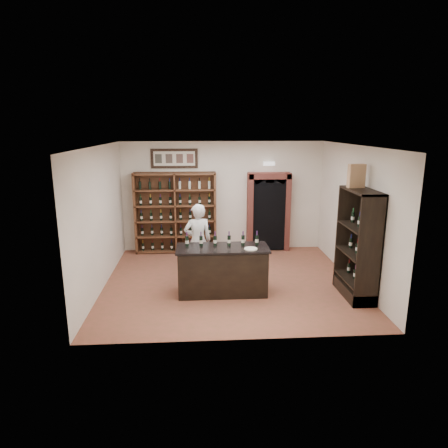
{
  "coord_description": "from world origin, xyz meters",
  "views": [
    {
      "loc": [
        -0.67,
        -8.35,
        3.4
      ],
      "look_at": [
        -0.11,
        0.3,
        1.26
      ],
      "focal_mm": 32.0,
      "sensor_mm": 36.0,
      "label": 1
    }
  ],
  "objects": [
    {
      "name": "wall_left",
      "position": [
        -2.75,
        0.0,
        1.5
      ],
      "size": [
        0.04,
        5.0,
        3.0
      ],
      "primitive_type": "cube",
      "color": "white",
      "rests_on": "ground"
    },
    {
      "name": "side_cabinet",
      "position": [
        2.52,
        -0.9,
        0.75
      ],
      "size": [
        0.48,
        1.2,
        2.2
      ],
      "color": "black",
      "rests_on": "ground"
    },
    {
      "name": "counter_bottle_0",
      "position": [
        -0.92,
        -0.48,
        1.11
      ],
      "size": [
        0.07,
        0.07,
        0.3
      ],
      "color": "black",
      "rests_on": "tasting_counter"
    },
    {
      "name": "wine_crate",
      "position": [
        2.46,
        -0.64,
        2.43
      ],
      "size": [
        0.34,
        0.17,
        0.47
      ],
      "primitive_type": "cube",
      "rotation": [
        0.0,
        0.0,
        0.1
      ],
      "color": "#A97E59",
      "rests_on": "side_cabinet"
    },
    {
      "name": "wall_right",
      "position": [
        2.75,
        0.0,
        1.5
      ],
      "size": [
        0.04,
        5.0,
        3.0
      ],
      "primitive_type": "cube",
      "color": "white",
      "rests_on": "ground"
    },
    {
      "name": "emergency_light",
      "position": [
        1.25,
        2.42,
        2.4
      ],
      "size": [
        0.3,
        0.1,
        0.1
      ],
      "primitive_type": "cube",
      "color": "white",
      "rests_on": "wall_back"
    },
    {
      "name": "counter_bottle_4",
      "position": [
        0.23,
        -0.48,
        1.11
      ],
      "size": [
        0.07,
        0.07,
        0.3
      ],
      "color": "black",
      "rests_on": "tasting_counter"
    },
    {
      "name": "framed_picture",
      "position": [
        -1.3,
        2.47,
        2.55
      ],
      "size": [
        1.25,
        0.04,
        0.52
      ],
      "primitive_type": "cube",
      "color": "black",
      "rests_on": "wall_back"
    },
    {
      "name": "floor",
      "position": [
        0.0,
        0.0,
        0.0
      ],
      "size": [
        5.5,
        5.5,
        0.0
      ],
      "primitive_type": "plane",
      "color": "brown",
      "rests_on": "ground"
    },
    {
      "name": "tasting_counter",
      "position": [
        -0.2,
        -0.6,
        0.49
      ],
      "size": [
        1.88,
        0.78,
        1.0
      ],
      "color": "black",
      "rests_on": "ground"
    },
    {
      "name": "counter_bottle_2",
      "position": [
        -0.34,
        -0.48,
        1.11
      ],
      "size": [
        0.07,
        0.07,
        0.3
      ],
      "color": "black",
      "rests_on": "tasting_counter"
    },
    {
      "name": "wine_shelf",
      "position": [
        -1.3,
        2.33,
        1.1
      ],
      "size": [
        2.2,
        0.38,
        2.2
      ],
      "color": "brown",
      "rests_on": "ground"
    },
    {
      "name": "counter_bottle_1",
      "position": [
        -0.63,
        -0.48,
        1.11
      ],
      "size": [
        0.07,
        0.07,
        0.3
      ],
      "color": "black",
      "rests_on": "tasting_counter"
    },
    {
      "name": "counter_bottle_5",
      "position": [
        0.52,
        -0.48,
        1.11
      ],
      "size": [
        0.07,
        0.07,
        0.3
      ],
      "color": "black",
      "rests_on": "tasting_counter"
    },
    {
      "name": "ceiling",
      "position": [
        0.0,
        0.0,
        3.0
      ],
      "size": [
        5.5,
        5.5,
        0.0
      ],
      "primitive_type": "plane",
      "rotation": [
        3.14,
        0.0,
        0.0
      ],
      "color": "white",
      "rests_on": "wall_back"
    },
    {
      "name": "counter_bottle_3",
      "position": [
        -0.06,
        -0.48,
        1.11
      ],
      "size": [
        0.07,
        0.07,
        0.3
      ],
      "color": "black",
      "rests_on": "tasting_counter"
    },
    {
      "name": "shopkeeper",
      "position": [
        -0.7,
        0.35,
        0.86
      ],
      "size": [
        0.69,
        0.52,
        1.72
      ],
      "primitive_type": "imported",
      "rotation": [
        0.0,
        0.0,
        3.33
      ],
      "color": "silver",
      "rests_on": "ground"
    },
    {
      "name": "wall_back",
      "position": [
        0.0,
        2.5,
        1.5
      ],
      "size": [
        5.5,
        0.04,
        3.0
      ],
      "primitive_type": "cube",
      "color": "white",
      "rests_on": "ground"
    },
    {
      "name": "arched_doorway",
      "position": [
        1.25,
        2.33,
        1.14
      ],
      "size": [
        1.17,
        0.35,
        2.17
      ],
      "color": "black",
      "rests_on": "ground"
    },
    {
      "name": "plate",
      "position": [
        0.36,
        -0.79,
        1.01
      ],
      "size": [
        0.26,
        0.26,
        0.02
      ],
      "primitive_type": "cylinder",
      "color": "beige",
      "rests_on": "tasting_counter"
    }
  ]
}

